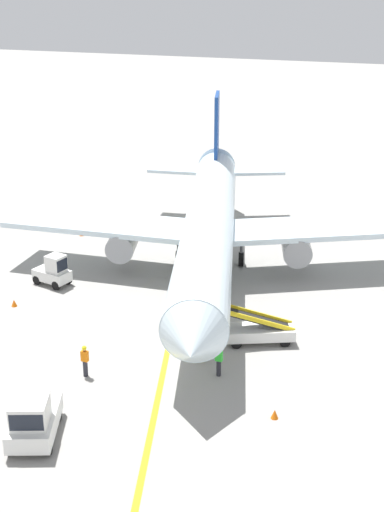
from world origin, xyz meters
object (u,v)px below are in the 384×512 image
belt_loader_forward_hold (257,329)px  ground_crew_marshaller (219,360)px  safety_cone_nose_left (82,233)px  pushback_tug (33,419)px  safety_cone_nose_right (14,303)px  airliner (209,225)px  ground_crew_wing_walker (85,360)px  baggage_tug_near_wing (53,272)px  safety_cone_wingtip_left (275,414)px

belt_loader_forward_hold → ground_crew_marshaller: bearing=-100.3°
safety_cone_nose_left → pushback_tug: bearing=-64.5°
pushback_tug → safety_cone_nose_right: (-8.73, 11.07, -0.77)m
airliner → safety_cone_nose_right: airliner is taller
airliner → ground_crew_wing_walker: size_ratio=20.30×
airliner → pushback_tug: airliner is taller
airliner → ground_crew_wing_walker: bearing=-93.9°
ground_crew_wing_walker → safety_cone_nose_left: size_ratio=3.86×
ground_crew_marshaller → ground_crew_wing_walker: same height
airliner → belt_loader_forward_hold: (5.94, -8.43, -2.64)m
baggage_tug_near_wing → belt_loader_forward_hold: 14.90m
ground_crew_marshaller → safety_cone_nose_right: 14.75m
belt_loader_forward_hold → safety_cone_wingtip_left: bearing=-66.9°
ground_crew_marshaller → safety_cone_nose_left: (-17.07, 16.01, -0.69)m
airliner → baggage_tug_near_wing: 10.69m
airliner → safety_cone_wingtip_left: size_ratio=78.42×
baggage_tug_near_wing → safety_cone_wingtip_left: bearing=-28.5°
pushback_tug → airliner: bearing=88.7°
ground_crew_wing_walker → safety_cone_nose_right: size_ratio=3.86×
safety_cone_wingtip_left → ground_crew_wing_walker: bearing=179.3°
pushback_tug → ground_crew_marshaller: (5.66, 7.95, -0.08)m
pushback_tug → safety_cone_nose_right: bearing=128.3°
pushback_tug → belt_loader_forward_hold: 13.69m
safety_cone_nose_left → safety_cone_nose_right: (2.67, -12.88, 0.00)m
ground_crew_marshaller → safety_cone_nose_left: size_ratio=3.86×
safety_cone_nose_left → safety_cone_nose_right: 13.16m
ground_crew_marshaller → safety_cone_nose_right: ground_crew_marshaller is taller
safety_cone_nose_left → safety_cone_wingtip_left: size_ratio=1.00×
baggage_tug_near_wing → safety_cone_nose_right: (-0.50, -3.78, -0.71)m
belt_loader_forward_hold → safety_cone_nose_left: belt_loader_forward_hold is taller
baggage_tug_near_wing → safety_cone_nose_left: (-3.17, 9.11, -0.71)m
airliner → ground_crew_marshaller: 13.83m
belt_loader_forward_hold → safety_cone_nose_right: belt_loader_forward_hold is taller
pushback_tug → safety_cone_nose_left: 26.54m
safety_cone_nose_left → safety_cone_wingtip_left: same height
safety_cone_wingtip_left → baggage_tug_near_wing: bearing=151.5°
ground_crew_wing_walker → safety_cone_wingtip_left: bearing=-0.7°
safety_cone_nose_right → safety_cone_nose_left: bearing=101.7°
baggage_tug_near_wing → safety_cone_wingtip_left: size_ratio=5.91×
airliner → safety_cone_nose_right: 13.58m
airliner → baggage_tug_near_wing: airliner is taller
airliner → ground_crew_marshaller: bearing=-67.6°
ground_crew_marshaller → safety_cone_nose_left: bearing=136.8°
pushback_tug → belt_loader_forward_hold: belt_loader_forward_hold is taller
baggage_tug_near_wing → ground_crew_wing_walker: (7.67, -9.40, -0.02)m
ground_crew_marshaller → ground_crew_wing_walker: size_ratio=1.00×
belt_loader_forward_hold → baggage_tug_near_wing: bearing=169.3°
ground_crew_marshaller → belt_loader_forward_hold: bearing=79.7°
airliner → safety_cone_nose_right: bearing=-134.3°
airliner → ground_crew_marshaller: (5.19, -12.58, -2.51)m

